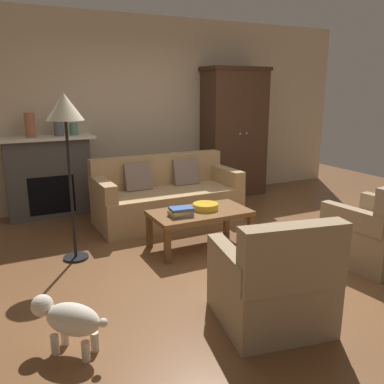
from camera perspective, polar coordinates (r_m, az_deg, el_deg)
The scene contains 15 objects.
ground_plane at distance 4.49m, azimuth 5.58°, elevation -8.61°, with size 9.60×9.60×0.00m, color brown.
back_wall at distance 6.44m, azimuth -6.42°, elevation 11.19°, with size 7.20×0.10×2.80m, color beige.
fireplace at distance 5.94m, azimuth -19.49°, elevation 2.10°, with size 1.26×0.48×1.12m.
armoire at distance 6.80m, azimuth 5.93°, elevation 8.34°, with size 1.06×0.57×2.08m.
couch at distance 5.48m, azimuth -3.59°, elevation -0.79°, with size 1.93×0.87×0.86m.
coffee_table at distance 4.54m, azimuth 1.13°, elevation -3.34°, with size 1.10×0.60×0.42m.
fruit_bowl at distance 4.57m, azimuth 1.91°, elevation -2.04°, with size 0.29×0.29×0.07m, color gold.
book_stack at distance 4.34m, azimuth -1.57°, elevation -2.79°, with size 0.27×0.20×0.09m.
mantel_vase_terracotta at distance 5.81m, azimuth -21.83°, elevation 8.73°, with size 0.13×0.13×0.32m, color #A86042.
mantel_vase_slate at distance 5.85m, azimuth -18.27°, elevation 8.86°, with size 0.13×0.13×0.28m, color #565B66.
mantel_vase_jade at distance 5.89m, azimuth -16.29°, elevation 8.50°, with size 0.11×0.11×0.17m, color slate.
armchair_near_left at distance 3.17m, azimuth 11.34°, elevation -12.77°, with size 0.90×0.90×0.88m.
armchair_near_right at distance 4.54m, azimuth 24.45°, elevation -5.35°, with size 0.85×0.85×0.88m.
floor_lamp at distance 4.18m, azimuth -17.38°, elevation 10.01°, with size 0.36×0.36×1.71m.
dog at distance 2.96m, azimuth -16.93°, elevation -16.73°, with size 0.46×0.46×0.39m.
Camera 1 is at (-2.22, -3.49, 1.74)m, focal length 37.94 mm.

